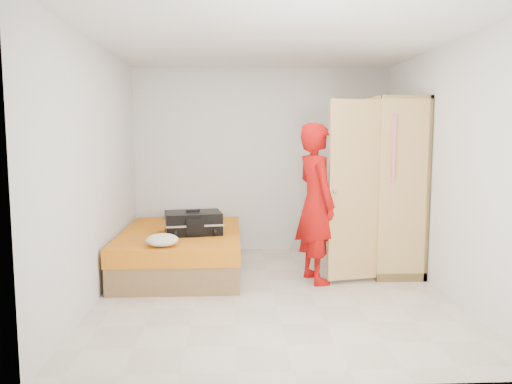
{
  "coord_description": "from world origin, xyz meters",
  "views": [
    {
      "loc": [
        -0.42,
        -5.13,
        1.68
      ],
      "look_at": [
        -0.15,
        0.66,
        1.0
      ],
      "focal_mm": 35.0,
      "sensor_mm": 36.0,
      "label": 1
    }
  ],
  "objects_px": {
    "person": "(316,203)",
    "suitcase": "(193,223)",
    "bed": "(182,251)",
    "round_cushion": "(162,240)",
    "wardrobe": "(385,190)"
  },
  "relations": [
    {
      "from": "bed",
      "to": "suitcase",
      "type": "relative_size",
      "value": 2.73
    },
    {
      "from": "wardrobe",
      "to": "suitcase",
      "type": "height_order",
      "value": "wardrobe"
    },
    {
      "from": "person",
      "to": "round_cushion",
      "type": "height_order",
      "value": "person"
    },
    {
      "from": "bed",
      "to": "wardrobe",
      "type": "bearing_deg",
      "value": -1.13
    },
    {
      "from": "bed",
      "to": "person",
      "type": "relative_size",
      "value": 1.12
    },
    {
      "from": "person",
      "to": "bed",
      "type": "bearing_deg",
      "value": 56.97
    },
    {
      "from": "person",
      "to": "suitcase",
      "type": "relative_size",
      "value": 2.43
    },
    {
      "from": "bed",
      "to": "suitcase",
      "type": "distance_m",
      "value": 0.45
    },
    {
      "from": "bed",
      "to": "round_cushion",
      "type": "relative_size",
      "value": 5.91
    },
    {
      "from": "wardrobe",
      "to": "person",
      "type": "distance_m",
      "value": 1.04
    },
    {
      "from": "person",
      "to": "round_cushion",
      "type": "xyz_separation_m",
      "value": [
        -1.68,
        -0.33,
        -0.34
      ]
    },
    {
      "from": "person",
      "to": "suitcase",
      "type": "bearing_deg",
      "value": 61.61
    },
    {
      "from": "wardrobe",
      "to": "suitcase",
      "type": "xyz_separation_m",
      "value": [
        -2.34,
        -0.12,
        -0.37
      ]
    },
    {
      "from": "person",
      "to": "suitcase",
      "type": "xyz_separation_m",
      "value": [
        -1.41,
        0.32,
        -0.27
      ]
    },
    {
      "from": "bed",
      "to": "person",
      "type": "distance_m",
      "value": 1.77
    }
  ]
}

